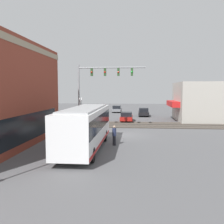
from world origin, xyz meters
TOP-DOWN VIEW (x-y plane):
  - ground_plane at (0.00, 0.00)m, footprint 120.00×120.00m
  - shop_building at (13.46, -11.27)m, footprint 9.38×8.82m
  - city_bus at (-6.61, 2.80)m, footprint 10.92×2.59m
  - traffic_signal_gantry at (4.47, 3.29)m, footprint 0.42×8.28m
  - crossing_signal at (3.01, 5.32)m, footprint 1.41×1.18m
  - rail_track_near at (6.00, 0.00)m, footprint 2.60×60.00m
  - rail_track_far at (9.20, 0.00)m, footprint 2.60×60.00m
  - parked_car_red at (11.60, 0.20)m, footprint 4.48×1.82m
  - parked_car_black at (19.33, -2.60)m, footprint 4.40×1.82m
  - parked_car_grey at (26.78, 2.80)m, footprint 4.51×1.82m
  - pedestrian_at_crossing at (2.88, 4.46)m, footprint 0.34×0.34m
  - pedestrian_near_bus at (-5.07, 0.65)m, footprint 0.34×0.34m

SIDE VIEW (x-z plane):
  - ground_plane at x=0.00m, z-range 0.00..0.00m
  - rail_track_near at x=6.00m, z-range -0.05..0.10m
  - rail_track_far at x=9.20m, z-range -0.05..0.10m
  - parked_car_red at x=11.60m, z-range -0.05..1.40m
  - parked_car_grey at x=26.78m, z-range -0.05..1.40m
  - parked_car_black at x=19.33m, z-range -0.06..1.47m
  - pedestrian_near_bus at x=-5.07m, z-range 0.02..1.72m
  - pedestrian_at_crossing at x=2.88m, z-range 0.02..1.76m
  - city_bus at x=-6.61m, z-range 0.17..3.52m
  - crossing_signal at x=3.01m, z-range 0.39..4.20m
  - shop_building at x=13.46m, z-range -0.01..5.88m
  - traffic_signal_gantry at x=4.47m, z-range 2.00..9.83m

